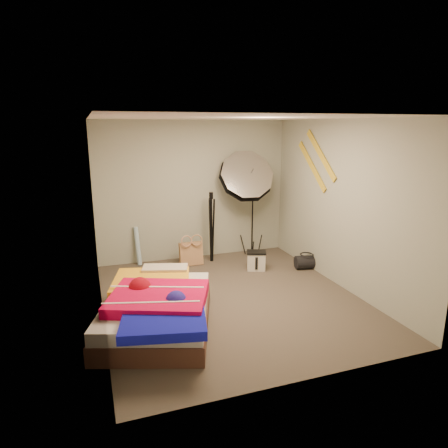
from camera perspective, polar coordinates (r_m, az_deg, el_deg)
name	(u,v)px	position (r m, az deg, el deg)	size (l,w,h in m)	color
floor	(231,299)	(5.80, 1.03, -10.60)	(4.00, 4.00, 0.00)	#4F463C
ceiling	(232,118)	(5.27, 1.15, 14.94)	(4.00, 4.00, 0.00)	silver
wall_back	(194,191)	(7.28, -4.38, 4.74)	(3.50, 3.50, 0.00)	#989C8D
wall_front	(309,258)	(3.66, 12.01, -4.83)	(3.50, 3.50, 0.00)	#989C8D
wall_left	(96,223)	(5.08, -17.77, 0.10)	(4.00, 4.00, 0.00)	#989C8D
wall_right	(341,205)	(6.21, 16.43, 2.63)	(4.00, 4.00, 0.00)	#989C8D
tote_bag	(191,254)	(7.08, -4.73, -4.25)	(0.41, 0.12, 0.41)	tan
wrapping_roll	(138,246)	(7.19, -12.21, -3.10)	(0.08, 0.08, 0.68)	#5A99C4
camera_case	(256,261)	(6.86, 4.62, -5.32)	(0.30, 0.22, 0.30)	silver
duffel_bag	(306,262)	(7.04, 11.69, -5.35)	(0.23, 0.23, 0.38)	black
wall_stripe_upper	(321,155)	(6.61, 13.68, 9.58)	(0.02, 1.10, 0.10)	gold
wall_stripe_lower	(312,166)	(6.83, 12.45, 8.09)	(0.02, 1.10, 0.10)	gold
bed	(158,308)	(5.00, -9.46, -11.72)	(1.72, 2.13, 0.51)	#4F2D23
photo_umbrella	(246,178)	(7.21, 3.11, 6.62)	(1.27, 0.99, 2.08)	black
camera_tripod	(211,222)	(7.11, -1.83, 0.26)	(0.09, 0.09, 1.27)	black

